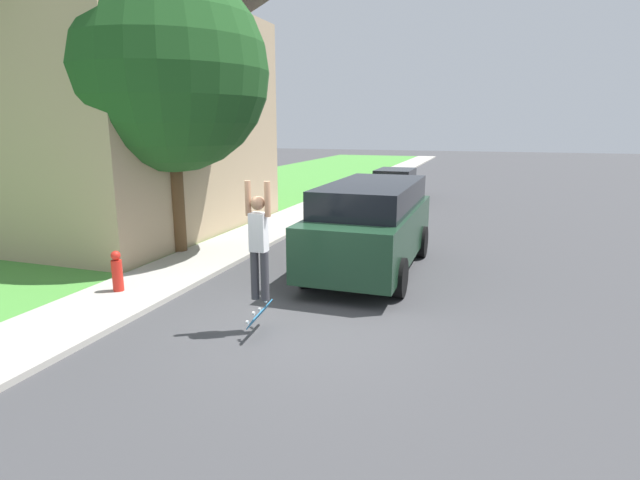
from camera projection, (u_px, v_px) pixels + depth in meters
ground_plane at (301, 324)px, 8.20m from camera, size 120.00×120.00×0.00m
lawn at (138, 224)px, 16.24m from camera, size 10.00×80.00×0.08m
sidewalk at (260, 233)px, 14.85m from camera, size 1.80×80.00×0.10m
house at (94, 68)px, 14.74m from camera, size 8.84×9.18×9.18m
lawn_tree_near at (169, 72)px, 11.66m from camera, size 4.71×4.71×6.69m
suv_parked at (371, 224)px, 11.01m from camera, size 2.09×5.08×1.96m
car_down_street at (395, 184)px, 22.18m from camera, size 1.89×4.37×1.31m
skateboarder at (259, 240)px, 7.58m from camera, size 0.41×0.21×1.85m
skateboard at (260, 313)px, 7.73m from camera, size 0.23×0.81×0.26m
fire_hydrant at (117, 272)px, 9.44m from camera, size 0.20×0.20×0.78m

